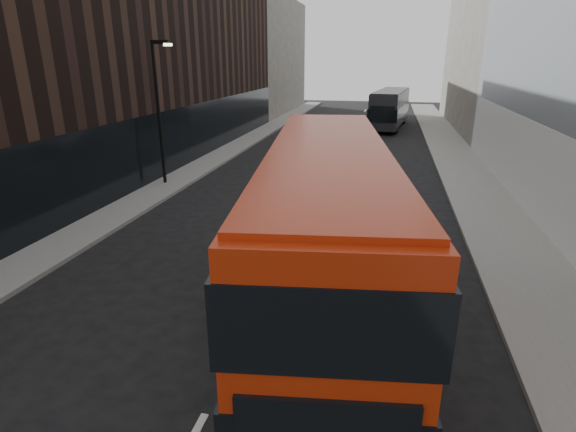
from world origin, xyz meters
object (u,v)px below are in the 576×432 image
Objects in this scene: street_lamp at (159,104)px; grey_bus at (390,108)px; car_a at (401,225)px; red_bus at (326,231)px; car_c at (360,152)px; car_b at (351,152)px.

grey_bus is at bearing 64.66° from street_lamp.
grey_bus is (11.27, 23.79, -2.31)m from street_lamp.
red_bus is at bearing -109.32° from car_a.
street_lamp is at bearing 154.47° from car_a.
grey_bus is 2.87× the size of car_a.
red_bus is (9.96, -11.28, -1.65)m from street_lamp.
street_lamp reaches higher than car_a.
street_lamp is 13.50m from car_a.
red_bus is at bearing -82.61° from car_c.
car_c is (-2.27, 12.45, 0.11)m from car_a.
grey_bus is 29.17m from car_a.
car_b is (-2.23, -16.67, -1.12)m from grey_bus.
car_b is at bearing -90.81° from grey_bus.
street_lamp is 12.44m from car_c.
car_c is at bearing 99.02° from car_a.
car_b is at bearing 84.98° from red_bus.
grey_bus reaches higher than car_b.
car_b is 0.87× the size of car_c.
red_bus is 3.00× the size of car_a.
red_bus reaches higher than car_b.
car_a is at bearing -79.08° from car_b.
grey_bus is at bearing 89.90° from car_a.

